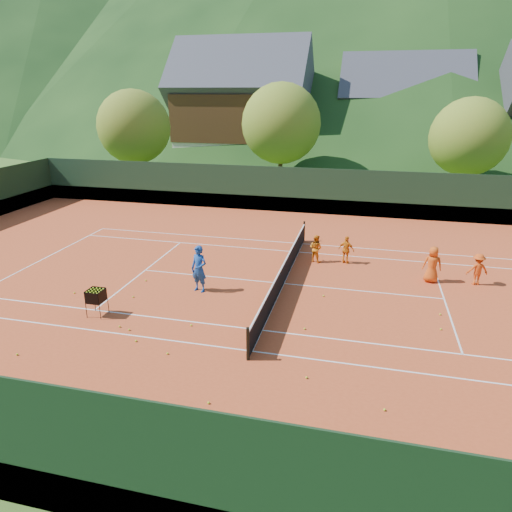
% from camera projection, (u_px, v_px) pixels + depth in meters
% --- Properties ---
extents(ground, '(400.00, 400.00, 0.00)m').
position_uv_depth(ground, '(284.00, 284.00, 19.32)').
color(ground, '#32551A').
rests_on(ground, ground).
extents(clay_court, '(40.00, 24.00, 0.02)m').
position_uv_depth(clay_court, '(284.00, 284.00, 19.31)').
color(clay_court, '#B6411D').
rests_on(clay_court, ground).
extents(coach, '(0.80, 0.63, 1.92)m').
position_uv_depth(coach, '(199.00, 269.00, 18.29)').
color(coach, '#164492').
rests_on(coach, clay_court).
extents(student_a, '(0.79, 0.72, 1.32)m').
position_uv_depth(student_a, '(316.00, 248.00, 21.59)').
color(student_a, orange).
rests_on(student_a, clay_court).
extents(student_b, '(0.84, 0.57, 1.32)m').
position_uv_depth(student_b, '(346.00, 250.00, 21.37)').
color(student_b, orange).
rests_on(student_b, clay_court).
extents(student_c, '(0.78, 0.51, 1.57)m').
position_uv_depth(student_c, '(432.00, 264.00, 19.23)').
color(student_c, '#D74F13').
rests_on(student_c, clay_court).
extents(student_d, '(0.96, 0.68, 1.36)m').
position_uv_depth(student_d, '(478.00, 269.00, 19.01)').
color(student_d, '#DA4A13').
rests_on(student_d, clay_court).
extents(tennis_ball_0, '(0.07, 0.07, 0.07)m').
position_uv_depth(tennis_ball_0, '(209.00, 403.00, 11.89)').
color(tennis_ball_0, '#B6DD24').
rests_on(tennis_ball_0, clay_court).
extents(tennis_ball_1, '(0.07, 0.07, 0.07)m').
position_uv_depth(tennis_ball_1, '(167.00, 353.00, 14.12)').
color(tennis_ball_1, '#B6DD24').
rests_on(tennis_ball_1, clay_court).
extents(tennis_ball_2, '(0.07, 0.07, 0.07)m').
position_uv_depth(tennis_ball_2, '(17.00, 354.00, 14.07)').
color(tennis_ball_2, '#B6DD24').
rests_on(tennis_ball_2, clay_court).
extents(tennis_ball_3, '(0.07, 0.07, 0.07)m').
position_uv_depth(tennis_ball_3, '(136.00, 341.00, 14.83)').
color(tennis_ball_3, '#B6DD24').
rests_on(tennis_ball_3, clay_court).
extents(tennis_ball_4, '(0.07, 0.07, 0.07)m').
position_uv_depth(tennis_ball_4, '(305.00, 329.00, 15.58)').
color(tennis_ball_4, '#B6DD24').
rests_on(tennis_ball_4, clay_court).
extents(tennis_ball_5, '(0.07, 0.07, 0.07)m').
position_uv_depth(tennis_ball_5, '(272.00, 299.00, 17.83)').
color(tennis_ball_5, '#B6DD24').
rests_on(tennis_ball_5, clay_court).
extents(tennis_ball_6, '(0.07, 0.07, 0.07)m').
position_uv_depth(tennis_ball_6, '(307.00, 377.00, 12.94)').
color(tennis_ball_6, '#B6DD24').
rests_on(tennis_ball_6, clay_court).
extents(tennis_ball_7, '(0.07, 0.07, 0.07)m').
position_uv_depth(tennis_ball_7, '(191.00, 325.00, 15.82)').
color(tennis_ball_7, '#B6DD24').
rests_on(tennis_ball_7, clay_court).
extents(tennis_ball_8, '(0.07, 0.07, 0.07)m').
position_uv_depth(tennis_ball_8, '(358.00, 452.00, 10.29)').
color(tennis_ball_8, '#B6DD24').
rests_on(tennis_ball_8, clay_court).
extents(tennis_ball_9, '(0.07, 0.07, 0.07)m').
position_uv_depth(tennis_ball_9, '(440.00, 314.00, 16.58)').
color(tennis_ball_9, '#B6DD24').
rests_on(tennis_ball_9, clay_court).
extents(tennis_ball_10, '(0.07, 0.07, 0.07)m').
position_uv_depth(tennis_ball_10, '(369.00, 463.00, 9.96)').
color(tennis_ball_10, '#B6DD24').
rests_on(tennis_ball_10, clay_court).
extents(tennis_ball_11, '(0.07, 0.07, 0.07)m').
position_uv_depth(tennis_ball_11, '(1.00, 377.00, 12.96)').
color(tennis_ball_11, '#B6DD24').
rests_on(tennis_ball_11, clay_court).
extents(tennis_ball_12, '(0.07, 0.07, 0.07)m').
position_uv_depth(tennis_ball_12, '(120.00, 327.00, 15.72)').
color(tennis_ball_12, '#B6DD24').
rests_on(tennis_ball_12, clay_court).
extents(tennis_ball_13, '(0.07, 0.07, 0.07)m').
position_uv_depth(tennis_ball_13, '(133.00, 297.00, 17.98)').
color(tennis_ball_13, '#B6DD24').
rests_on(tennis_ball_13, clay_court).
extents(tennis_ball_14, '(0.07, 0.07, 0.07)m').
position_uv_depth(tennis_ball_14, '(74.00, 293.00, 18.34)').
color(tennis_ball_14, '#B6DD24').
rests_on(tennis_ball_14, clay_court).
extents(tennis_ball_16, '(0.07, 0.07, 0.07)m').
position_uv_depth(tennis_ball_16, '(129.00, 330.00, 15.52)').
color(tennis_ball_16, '#B6DD24').
rests_on(tennis_ball_16, clay_court).
extents(tennis_ball_17, '(0.07, 0.07, 0.07)m').
position_uv_depth(tennis_ball_17, '(385.00, 410.00, 11.63)').
color(tennis_ball_17, '#B6DD24').
rests_on(tennis_ball_17, clay_court).
extents(tennis_ball_18, '(0.07, 0.07, 0.07)m').
position_uv_depth(tennis_ball_18, '(441.00, 329.00, 15.55)').
color(tennis_ball_18, '#B6DD24').
rests_on(tennis_ball_18, clay_court).
extents(tennis_ball_19, '(0.07, 0.07, 0.07)m').
position_uv_depth(tennis_ball_19, '(324.00, 296.00, 18.07)').
color(tennis_ball_19, '#B6DD24').
rests_on(tennis_ball_19, clay_court).
extents(tennis_ball_20, '(0.07, 0.07, 0.07)m').
position_uv_depth(tennis_ball_20, '(146.00, 280.00, 19.54)').
color(tennis_ball_20, '#B6DD24').
rests_on(tennis_ball_20, clay_court).
extents(tennis_ball_21, '(0.07, 0.07, 0.07)m').
position_uv_depth(tennis_ball_21, '(405.00, 461.00, 10.01)').
color(tennis_ball_21, '#B6DD24').
rests_on(tennis_ball_21, clay_court).
extents(court_lines, '(23.83, 11.03, 0.00)m').
position_uv_depth(court_lines, '(284.00, 283.00, 19.31)').
color(court_lines, white).
rests_on(court_lines, clay_court).
extents(tennis_net, '(0.10, 12.07, 1.10)m').
position_uv_depth(tennis_net, '(284.00, 273.00, 19.14)').
color(tennis_net, black).
rests_on(tennis_net, clay_court).
extents(perimeter_fence, '(40.40, 24.24, 3.00)m').
position_uv_depth(perimeter_fence, '(284.00, 256.00, 18.88)').
color(perimeter_fence, '#15311C').
rests_on(perimeter_fence, clay_court).
extents(ball_hopper, '(0.57, 0.57, 1.00)m').
position_uv_depth(ball_hopper, '(96.00, 296.00, 16.36)').
color(ball_hopper, black).
rests_on(ball_hopper, clay_court).
extents(chalet_left, '(13.80, 9.93, 12.92)m').
position_uv_depth(chalet_left, '(242.00, 112.00, 46.99)').
color(chalet_left, beige).
rests_on(chalet_left, ground).
extents(chalet_mid, '(12.65, 8.82, 11.45)m').
position_uv_depth(chalet_mid, '(401.00, 118.00, 47.31)').
color(chalet_mid, beige).
rests_on(chalet_mid, ground).
extents(tree_a, '(6.00, 6.00, 7.88)m').
position_uv_depth(tree_a, '(134.00, 127.00, 37.64)').
color(tree_a, '#412B1A').
rests_on(tree_a, ground).
extents(tree_b, '(6.40, 6.40, 8.40)m').
position_uv_depth(tree_b, '(281.00, 124.00, 36.68)').
color(tree_b, '#3E2919').
rests_on(tree_b, ground).
extents(tree_c, '(5.60, 5.60, 7.35)m').
position_uv_depth(tree_c, '(469.00, 137.00, 32.88)').
color(tree_c, '#3C2518').
rests_on(tree_c, ground).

